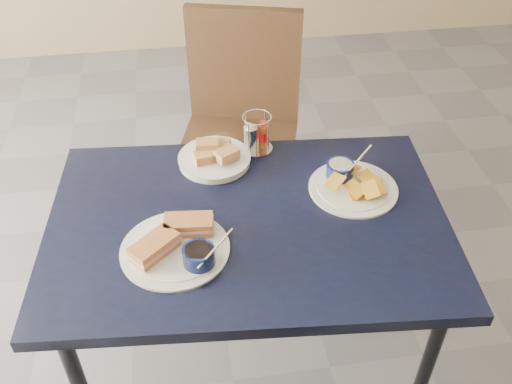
{
  "coord_description": "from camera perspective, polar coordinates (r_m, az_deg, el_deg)",
  "views": [
    {
      "loc": [
        -0.09,
        -1.48,
        1.92
      ],
      "look_at": [
        0.11,
        -0.2,
        0.82
      ],
      "focal_mm": 40.0,
      "sensor_mm": 36.0,
      "label": 1
    }
  ],
  "objects": [
    {
      "name": "ground",
      "position": [
        2.43,
        -3.23,
        -12.06
      ],
      "size": [
        6.0,
        6.0,
        0.0
      ],
      "primitive_type": "plane",
      "color": "#59595E",
      "rests_on": "ground"
    },
    {
      "name": "chair_far",
      "position": [
        2.48,
        -2.11,
        7.6
      ],
      "size": [
        0.59,
        0.58,
        1.02
      ],
      "color": "black",
      "rests_on": "ground"
    },
    {
      "name": "condiment_caddy",
      "position": [
        1.97,
        -0.06,
        5.67
      ],
      "size": [
        0.11,
        0.11,
        0.14
      ],
      "color": "silver",
      "rests_on": "dining_table"
    },
    {
      "name": "plantain_plate",
      "position": [
        1.85,
        9.35,
        1.02
      ],
      "size": [
        0.28,
        0.28,
        0.12
      ],
      "color": "white",
      "rests_on": "dining_table"
    },
    {
      "name": "dining_table",
      "position": [
        1.77,
        -0.77,
        -4.31
      ],
      "size": [
        1.27,
        0.9,
        0.75
      ],
      "color": "black",
      "rests_on": "ground"
    },
    {
      "name": "bread_basket",
      "position": [
        1.93,
        -4.17,
        3.51
      ],
      "size": [
        0.24,
        0.24,
        0.07
      ],
      "color": "white",
      "rests_on": "dining_table"
    },
    {
      "name": "sandwich_plate",
      "position": [
        1.63,
        -7.83,
        -5.21
      ],
      "size": [
        0.32,
        0.31,
        0.12
      ],
      "color": "white",
      "rests_on": "dining_table"
    }
  ]
}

